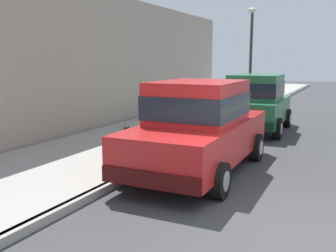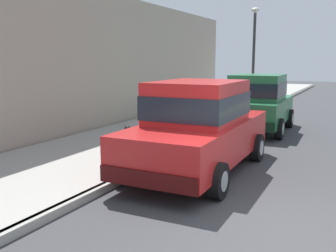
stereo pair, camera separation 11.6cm
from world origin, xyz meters
name	(u,v)px [view 1 (the left image)]	position (x,y,z in m)	size (l,w,h in m)	color
ground_plane	(286,232)	(0.00, 0.00, 0.00)	(80.00, 80.00, 0.00)	#38383A
curb	(97,192)	(-3.20, 0.00, 0.07)	(0.16, 64.00, 0.14)	gray
sidewalk	(22,178)	(-5.00, 0.00, 0.07)	(3.60, 64.00, 0.14)	#99968E
car_red_sedan	(199,126)	(-2.16, 2.18, 0.98)	(2.08, 4.62, 1.92)	red
car_green_hatchback	(256,102)	(-2.20, 7.38, 0.98)	(2.06, 3.86, 1.88)	#23663D
dog_black	(129,134)	(-4.52, 3.17, 0.43)	(0.58, 0.56, 0.49)	black
fire_hydrant	(194,122)	(-3.65, 5.50, 0.48)	(0.34, 0.24, 0.72)	red
street_lamp	(251,47)	(-3.55, 11.75, 2.91)	(0.36, 0.36, 4.42)	#2D2D33
building_facade	(107,62)	(-7.10, 5.97, 2.27)	(0.50, 20.00, 4.54)	#9E9384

